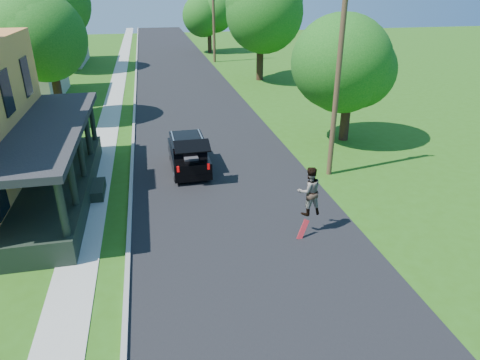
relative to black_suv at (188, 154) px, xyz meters
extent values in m
plane|color=#285711|center=(1.40, -7.96, -0.75)|extent=(140.00, 140.00, 0.00)
cube|color=black|center=(1.40, 12.04, -0.75)|extent=(8.00, 120.00, 0.02)
cube|color=gray|center=(-2.65, 12.04, -0.75)|extent=(0.15, 120.00, 0.12)
cube|color=#A09F97|center=(-4.20, 12.04, -0.75)|extent=(1.30, 120.00, 0.03)
cube|color=black|center=(-5.40, -1.96, -0.30)|extent=(2.40, 10.00, 0.90)
cube|color=black|center=(-5.40, -1.96, 2.25)|extent=(2.60, 10.30, 0.25)
cube|color=#9C998A|center=(-12.10, 32.04, 1.75)|extent=(8.00, 8.00, 5.00)
cube|color=black|center=(0.00, 0.00, -0.18)|extent=(1.68, 3.90, 0.75)
cube|color=black|center=(0.00, 0.13, 0.42)|extent=(1.53, 2.42, 0.48)
cube|color=black|center=(0.00, 0.13, 0.68)|extent=(1.56, 2.50, 0.07)
cube|color=black|center=(0.02, -1.89, 1.05)|extent=(1.51, 0.82, 0.34)
cube|color=#2F2F33|center=(0.02, -1.16, 0.08)|extent=(0.62, 0.54, 0.40)
cube|color=silver|center=(-0.65, 0.13, 0.76)|extent=(0.08, 2.13, 0.05)
cube|color=silver|center=(0.65, 0.14, 0.76)|extent=(0.08, 2.13, 0.05)
cube|color=#990505|center=(-0.63, -1.93, 0.08)|extent=(0.11, 0.05, 0.26)
cube|color=#990505|center=(0.68, -1.91, 0.08)|extent=(0.11, 0.05, 0.26)
cylinder|color=black|center=(-0.73, 1.27, -0.46)|extent=(0.22, 0.60, 0.60)
cylinder|color=black|center=(0.69, 1.29, -0.46)|extent=(0.22, 0.60, 0.60)
cylinder|color=black|center=(-0.69, -1.29, -0.46)|extent=(0.22, 0.60, 0.60)
cylinder|color=black|center=(0.73, -1.27, -0.46)|extent=(0.22, 0.60, 0.60)
imported|color=black|center=(3.51, -6.46, 0.81)|extent=(0.91, 0.74, 1.75)
cube|color=#A90E15|center=(3.22, -6.85, -0.45)|extent=(0.50, 0.26, 0.71)
cylinder|color=black|center=(-7.17, 9.79, 0.75)|extent=(0.54, 0.54, 3.01)
sphere|color=#2E7A20|center=(-7.17, 9.79, 3.96)|extent=(5.26, 5.26, 5.11)
sphere|color=#2E7A20|center=(-6.79, 9.52, 5.09)|extent=(4.56, 4.56, 4.43)
sphere|color=#2E7A20|center=(-7.65, 10.16, 4.52)|extent=(4.68, 4.68, 4.54)
cylinder|color=black|center=(-9.60, 26.87, 1.30)|extent=(0.73, 0.73, 4.11)
sphere|color=#2E7A20|center=(-9.60, 26.87, 5.53)|extent=(7.56, 7.56, 6.54)
cylinder|color=black|center=(8.92, 2.39, 0.59)|extent=(0.53, 0.53, 2.70)
sphere|color=#2E7A20|center=(8.92, 2.39, 3.48)|extent=(4.74, 4.74, 4.62)
sphere|color=#2E7A20|center=(9.28, 2.10, 4.51)|extent=(4.11, 4.11, 4.00)
sphere|color=#2E7A20|center=(8.47, 2.77, 3.99)|extent=(4.22, 4.22, 4.11)
cylinder|color=black|center=(8.37, 19.16, 1.33)|extent=(0.66, 0.66, 4.17)
sphere|color=#2E7A20|center=(8.37, 19.16, 5.41)|extent=(6.38, 6.38, 5.97)
cylinder|color=black|center=(6.40, 36.75, 0.55)|extent=(0.65, 0.65, 2.61)
sphere|color=#2E7A20|center=(6.40, 36.75, 3.50)|extent=(6.49, 6.49, 4.95)
sphere|color=#2E7A20|center=(6.83, 36.65, 4.60)|extent=(5.63, 5.63, 4.29)
sphere|color=#2E7A20|center=(5.85, 36.91, 4.05)|extent=(5.77, 5.77, 4.40)
cylinder|color=#43331F|center=(6.24, -1.96, 3.42)|extent=(0.23, 0.23, 8.35)
cylinder|color=#43331F|center=(5.90, 29.65, 4.37)|extent=(0.32, 0.32, 10.25)
camera|label=1|loc=(-1.52, -18.72, 7.25)|focal=32.00mm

